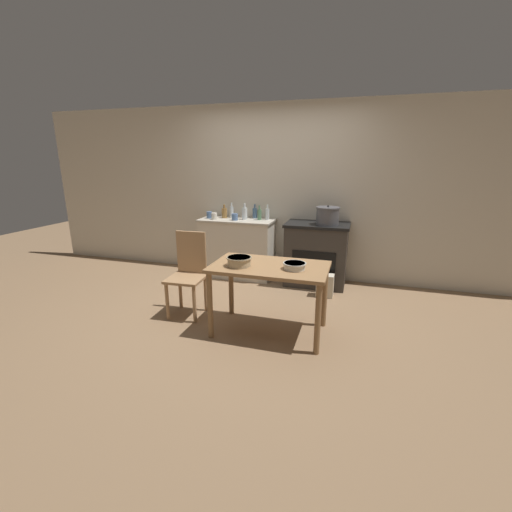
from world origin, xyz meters
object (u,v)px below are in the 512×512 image
object	(u,v)px
chair	(189,272)
bottle_center	(245,213)
mixing_bowl_large	(295,265)
cup_far_right	(209,215)
bottle_mid_left	(232,212)
work_table	(270,275)
flour_sack	(325,285)
bottle_center_right	(224,213)
cup_right	(214,216)
bottle_center_left	(255,213)
cup_mid_right	(235,217)
stove	(316,254)
stock_pot	(328,216)
bottle_far_left	(259,214)
bottle_left	(267,214)
mixing_bowl_small	(239,261)

from	to	relation	value
chair	bottle_center	distance (m)	1.54
mixing_bowl_large	cup_far_right	bearing A→B (deg)	135.11
bottle_mid_left	cup_far_right	size ratio (longest dim) A/B	2.37
work_table	flour_sack	world-z (taller)	work_table
bottle_center	bottle_center_right	size ratio (longest dim) A/B	1.16
cup_right	bottle_mid_left	bearing A→B (deg)	45.96
bottle_center_left	bottle_center	xyz separation A→B (m)	(-0.12, -0.15, 0.01)
flour_sack	cup_right	distance (m)	1.92
chair	mixing_bowl_large	bearing A→B (deg)	-13.31
cup_mid_right	cup_far_right	size ratio (longest dim) A/B	0.97
work_table	bottle_mid_left	world-z (taller)	bottle_mid_left
bottle_mid_left	bottle_center_right	world-z (taller)	bottle_mid_left
stove	flour_sack	world-z (taller)	stove
bottle_center_left	bottle_mid_left	bearing A→B (deg)	-167.99
stove	bottle_mid_left	xyz separation A→B (m)	(-1.33, 0.11, 0.53)
stove	bottle_center_right	xyz separation A→B (m)	(-1.43, 0.08, 0.52)
work_table	cup_far_right	size ratio (longest dim) A/B	11.93
stock_pot	cup_right	bearing A→B (deg)	-179.18
stove	mixing_bowl_large	xyz separation A→B (m)	(-0.01, -1.64, 0.32)
cup_far_right	bottle_center_left	bearing A→B (deg)	16.70
cup_mid_right	flour_sack	bearing A→B (deg)	-14.90
cup_right	stock_pot	bearing A→B (deg)	0.82
chair	bottle_far_left	bearing A→B (deg)	70.97
stock_pot	bottle_center_right	xyz separation A→B (m)	(-1.57, 0.15, -0.05)
bottle_left	bottle_center_right	xyz separation A→B (m)	(-0.68, -0.03, -0.01)
mixing_bowl_small	bottle_left	bearing A→B (deg)	96.17
stove	mixing_bowl_large	world-z (taller)	stove
mixing_bowl_small	bottle_center	size ratio (longest dim) A/B	1.06
bottle_mid_left	chair	bearing A→B (deg)	-88.70
bottle_far_left	cup_far_right	distance (m)	0.78
cup_right	cup_far_right	world-z (taller)	same
bottle_far_left	cup_right	size ratio (longest dim) A/B	2.19
work_table	cup_far_right	bearing A→B (deg)	130.98
bottle_center	cup_far_right	size ratio (longest dim) A/B	2.42
bottle_far_left	mixing_bowl_small	bearing A→B (deg)	-80.12
chair	bottle_left	distance (m)	1.67
chair	flour_sack	bearing A→B (deg)	30.13
flour_sack	stock_pot	world-z (taller)	stock_pot
bottle_mid_left	cup_far_right	world-z (taller)	bottle_mid_left
bottle_center_left	cup_right	xyz separation A→B (m)	(-0.55, -0.28, -0.03)
chair	bottle_center_left	xyz separation A→B (m)	(0.32, 1.59, 0.47)
mixing_bowl_large	stock_pot	bearing A→B (deg)	84.52
mixing_bowl_large	cup_far_right	size ratio (longest dim) A/B	2.29
bottle_far_left	chair	bearing A→B (deg)	-106.04
bottle_center	cup_right	distance (m)	0.46
bottle_mid_left	bottle_center	world-z (taller)	bottle_center
bottle_left	bottle_center_right	distance (m)	0.68
stove	cup_right	xyz separation A→B (m)	(-1.53, -0.09, 0.49)
mixing_bowl_small	bottle_center_right	xyz separation A→B (m)	(-0.87, 1.77, 0.19)
mixing_bowl_large	bottle_mid_left	world-z (taller)	bottle_mid_left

